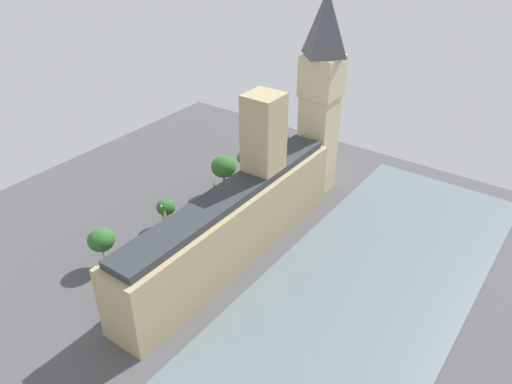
{
  "coord_description": "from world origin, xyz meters",
  "views": [
    {
      "loc": [
        -58.92,
        70.03,
        71.81
      ],
      "look_at": [
        1.0,
        -13.16,
        9.49
      ],
      "focal_mm": 35.35,
      "sensor_mm": 36.0,
      "label": 1
    }
  ],
  "objects_px": {
    "parliament_building": "(237,217)",
    "plane_tree_kerbside": "(166,207)",
    "plane_tree_slot_10": "(224,167)",
    "street_lamp_slot_11": "(162,213)",
    "car_silver_near_tower": "(239,197)",
    "car_dark_green_far_end": "(125,279)",
    "plane_tree_leading": "(101,240)",
    "clock_tower": "(321,93)",
    "pedestrian_opposite_hall": "(240,217)",
    "pedestrian_corner": "(229,224)",
    "pedestrian_by_river_gate": "(119,310)",
    "car_blue_midblock": "(147,258)",
    "plane_tree_trailing": "(245,158)",
    "double_decker_bus_under_trees": "(197,219)"
  },
  "relations": [
    {
      "from": "parliament_building",
      "to": "car_dark_green_far_end",
      "type": "distance_m",
      "value": 27.07
    },
    {
      "from": "double_decker_bus_under_trees",
      "to": "plane_tree_trailing",
      "type": "distance_m",
      "value": 28.18
    },
    {
      "from": "plane_tree_leading",
      "to": "plane_tree_kerbside",
      "type": "height_order",
      "value": "plane_tree_leading"
    },
    {
      "from": "parliament_building",
      "to": "plane_tree_kerbside",
      "type": "xyz_separation_m",
      "value": [
        20.63,
        1.55,
        -4.58
      ]
    },
    {
      "from": "car_silver_near_tower",
      "to": "plane_tree_slot_10",
      "type": "relative_size",
      "value": 0.44
    },
    {
      "from": "clock_tower",
      "to": "plane_tree_kerbside",
      "type": "height_order",
      "value": "clock_tower"
    },
    {
      "from": "parliament_building",
      "to": "plane_tree_kerbside",
      "type": "relative_size",
      "value": 9.0
    },
    {
      "from": "car_blue_midblock",
      "to": "car_dark_green_far_end",
      "type": "height_order",
      "value": "same"
    },
    {
      "from": "parliament_building",
      "to": "clock_tower",
      "type": "relative_size",
      "value": 1.23
    },
    {
      "from": "car_blue_midblock",
      "to": "double_decker_bus_under_trees",
      "type": "bearing_deg",
      "value": 89.4
    },
    {
      "from": "pedestrian_opposite_hall",
      "to": "pedestrian_corner",
      "type": "relative_size",
      "value": 1.1
    },
    {
      "from": "car_silver_near_tower",
      "to": "plane_tree_slot_10",
      "type": "bearing_deg",
      "value": 170.96
    },
    {
      "from": "plane_tree_slot_10",
      "to": "street_lamp_slot_11",
      "type": "relative_size",
      "value": 1.56
    },
    {
      "from": "parliament_building",
      "to": "pedestrian_opposite_hall",
      "type": "relative_size",
      "value": 39.8
    },
    {
      "from": "car_blue_midblock",
      "to": "car_dark_green_far_end",
      "type": "bearing_deg",
      "value": -78.7
    },
    {
      "from": "parliament_building",
      "to": "plane_tree_leading",
      "type": "distance_m",
      "value": 29.61
    },
    {
      "from": "double_decker_bus_under_trees",
      "to": "car_blue_midblock",
      "type": "height_order",
      "value": "double_decker_bus_under_trees"
    },
    {
      "from": "clock_tower",
      "to": "car_dark_green_far_end",
      "type": "distance_m",
      "value": 64.85
    },
    {
      "from": "parliament_building",
      "to": "double_decker_bus_under_trees",
      "type": "xyz_separation_m",
      "value": [
        13.99,
        -1.92,
        -7.23
      ]
    },
    {
      "from": "clock_tower",
      "to": "car_silver_near_tower",
      "type": "height_order",
      "value": "clock_tower"
    },
    {
      "from": "parliament_building",
      "to": "pedestrian_by_river_gate",
      "type": "height_order",
      "value": "parliament_building"
    },
    {
      "from": "pedestrian_opposite_hall",
      "to": "street_lamp_slot_11",
      "type": "xyz_separation_m",
      "value": [
        12.81,
        14.17,
        4.0
      ]
    },
    {
      "from": "parliament_building",
      "to": "plane_tree_leading",
      "type": "relative_size",
      "value": 7.09
    },
    {
      "from": "car_silver_near_tower",
      "to": "plane_tree_leading",
      "type": "xyz_separation_m",
      "value": [
        7.7,
        38.7,
        5.85
      ]
    },
    {
      "from": "clock_tower",
      "to": "plane_tree_trailing",
      "type": "distance_m",
      "value": 29.45
    },
    {
      "from": "clock_tower",
      "to": "car_blue_midblock",
      "type": "bearing_deg",
      "value": 74.51
    },
    {
      "from": "parliament_building",
      "to": "car_dark_green_far_end",
      "type": "relative_size",
      "value": 16.16
    },
    {
      "from": "double_decker_bus_under_trees",
      "to": "plane_tree_kerbside",
      "type": "distance_m",
      "value": 7.95
    },
    {
      "from": "pedestrian_corner",
      "to": "street_lamp_slot_11",
      "type": "xyz_separation_m",
      "value": [
        12.15,
        10.38,
        4.06
      ]
    },
    {
      "from": "street_lamp_slot_11",
      "to": "plane_tree_kerbside",
      "type": "bearing_deg",
      "value": -77.7
    },
    {
      "from": "pedestrian_opposite_hall",
      "to": "pedestrian_corner",
      "type": "xyz_separation_m",
      "value": [
        0.66,
        3.78,
        -0.07
      ]
    },
    {
      "from": "double_decker_bus_under_trees",
      "to": "plane_tree_trailing",
      "type": "xyz_separation_m",
      "value": [
        5.72,
        -27.37,
        3.52
      ]
    },
    {
      "from": "street_lamp_slot_11",
      "to": "clock_tower",
      "type": "bearing_deg",
      "value": -116.78
    },
    {
      "from": "car_silver_near_tower",
      "to": "plane_tree_kerbside",
      "type": "bearing_deg",
      "value": -109.76
    },
    {
      "from": "plane_tree_kerbside",
      "to": "street_lamp_slot_11",
      "type": "bearing_deg",
      "value": 102.3
    },
    {
      "from": "clock_tower",
      "to": "street_lamp_slot_11",
      "type": "bearing_deg",
      "value": 63.22
    },
    {
      "from": "pedestrian_by_river_gate",
      "to": "plane_tree_leading",
      "type": "bearing_deg",
      "value": -108.38
    },
    {
      "from": "clock_tower",
      "to": "pedestrian_corner",
      "type": "height_order",
      "value": "clock_tower"
    },
    {
      "from": "double_decker_bus_under_trees",
      "to": "plane_tree_slot_10",
      "type": "relative_size",
      "value": 0.98
    },
    {
      "from": "car_silver_near_tower",
      "to": "car_blue_midblock",
      "type": "relative_size",
      "value": 1.06
    },
    {
      "from": "car_blue_midblock",
      "to": "plane_tree_trailing",
      "type": "distance_m",
      "value": 44.35
    },
    {
      "from": "plane_tree_trailing",
      "to": "street_lamp_slot_11",
      "type": "height_order",
      "value": "plane_tree_trailing"
    },
    {
      "from": "clock_tower",
      "to": "car_silver_near_tower",
      "type": "relative_size",
      "value": 11.35
    },
    {
      "from": "car_silver_near_tower",
      "to": "plane_tree_leading",
      "type": "relative_size",
      "value": 0.51
    },
    {
      "from": "street_lamp_slot_11",
      "to": "double_decker_bus_under_trees",
      "type": "bearing_deg",
      "value": -140.49
    },
    {
      "from": "car_blue_midblock",
      "to": "plane_tree_leading",
      "type": "height_order",
      "value": "plane_tree_leading"
    },
    {
      "from": "car_blue_midblock",
      "to": "street_lamp_slot_11",
      "type": "distance_m",
      "value": 13.17
    },
    {
      "from": "car_dark_green_far_end",
      "to": "plane_tree_slot_10",
      "type": "height_order",
      "value": "plane_tree_slot_10"
    },
    {
      "from": "car_silver_near_tower",
      "to": "plane_tree_leading",
      "type": "bearing_deg",
      "value": -100.77
    },
    {
      "from": "car_dark_green_far_end",
      "to": "plane_tree_leading",
      "type": "distance_m",
      "value": 9.98
    }
  ]
}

